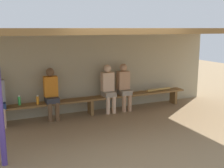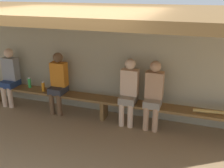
{
  "view_description": "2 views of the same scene",
  "coord_description": "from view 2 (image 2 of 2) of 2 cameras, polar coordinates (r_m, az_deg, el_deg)",
  "views": [
    {
      "loc": [
        -2.49,
        -5.36,
        2.32
      ],
      "look_at": [
        0.5,
        1.23,
        0.86
      ],
      "focal_mm": 44.65,
      "sensor_mm": 36.0,
      "label": 1
    },
    {
      "loc": [
        1.78,
        -3.1,
        2.59
      ],
      "look_at": [
        0.25,
        1.34,
        0.88
      ],
      "focal_mm": 41.93,
      "sensor_mm": 36.0,
      "label": 2
    }
  ],
  "objects": [
    {
      "name": "dugout_roof",
      "position": [
        4.21,
        -6.32,
        15.39
      ],
      "size": [
        8.0,
        2.8,
        0.12
      ],
      "primitive_type": "cube",
      "color": "brown",
      "rests_on": "back_wall"
    },
    {
      "name": "bench",
      "position": [
        5.45,
        -1.79,
        -3.87
      ],
      "size": [
        6.0,
        0.36,
        0.46
      ],
      "color": "brown",
      "rests_on": "ground"
    },
    {
      "name": "baseball_bat",
      "position": [
        5.12,
        22.02,
        -5.75
      ],
      "size": [
        0.86,
        0.15,
        0.07
      ],
      "primitive_type": "cylinder",
      "rotation": [
        0.0,
        1.57,
        0.1
      ],
      "color": "tan",
      "rests_on": "bench"
    },
    {
      "name": "player_in_blue",
      "position": [
        6.48,
        -21.39,
        1.88
      ],
      "size": [
        0.34,
        0.42,
        1.34
      ],
      "color": "navy",
      "rests_on": "ground"
    },
    {
      "name": "player_leftmost",
      "position": [
        5.17,
        3.69,
        -1.16
      ],
      "size": [
        0.34,
        0.42,
        1.34
      ],
      "color": "gray",
      "rests_on": "ground"
    },
    {
      "name": "back_wall",
      "position": [
        5.61,
        -0.24,
        4.58
      ],
      "size": [
        8.0,
        0.2,
        2.2
      ],
      "primitive_type": "cube",
      "color": "tan",
      "rests_on": "ground"
    },
    {
      "name": "ground_plane",
      "position": [
        4.42,
        -9.16,
        -16.2
      ],
      "size": [
        24.0,
        24.0,
        0.0
      ],
      "primitive_type": "plane",
      "color": "#937754"
    },
    {
      "name": "player_shirtless_tan",
      "position": [
        5.07,
        9.06,
        -1.8
      ],
      "size": [
        0.34,
        0.42,
        1.34
      ],
      "color": "gray",
      "rests_on": "ground"
    },
    {
      "name": "water_bottle_orange",
      "position": [
        6.26,
        -17.55,
        0.25
      ],
      "size": [
        0.07,
        0.07,
        0.24
      ],
      "color": "green",
      "rests_on": "bench"
    },
    {
      "name": "water_bottle_clear",
      "position": [
        5.96,
        -14.78,
        -0.56
      ],
      "size": [
        0.07,
        0.07,
        0.23
      ],
      "color": "orange",
      "rests_on": "bench"
    },
    {
      "name": "player_middle",
      "position": [
        5.76,
        -11.65,
        0.71
      ],
      "size": [
        0.34,
        0.42,
        1.34
      ],
      "color": "#333338",
      "rests_on": "ground"
    }
  ]
}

